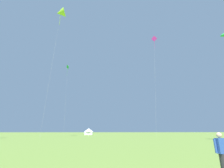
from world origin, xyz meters
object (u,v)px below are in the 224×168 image
kite_lime_delta (61,13)px  festival_tent_center (89,131)px  kite_green_diamond (68,69)px  person_spectator (223,155)px  kite_magenta_diamond (154,41)px

kite_lime_delta → festival_tent_center: bearing=76.2°
kite_green_diamond → festival_tent_center: 29.11m
kite_green_diamond → person_spectator: 63.26m
kite_green_diamond → kite_lime_delta: size_ratio=0.71×
kite_lime_delta → person_spectator: bearing=-62.8°
kite_magenta_diamond → festival_tent_center: bearing=131.8°
kite_green_diamond → kite_lime_delta: (0.76, -18.64, 11.65)m
person_spectator → festival_tent_center: bearing=98.9°
kite_lime_delta → person_spectator: kite_lime_delta is taller
kite_lime_delta → festival_tent_center: (7.82, 31.92, -36.09)m
person_spectator → festival_tent_center: size_ratio=0.40×
kite_lime_delta → person_spectator: 54.78m
kite_magenta_diamond → kite_lime_delta: size_ratio=0.86×
kite_lime_delta → festival_tent_center: kite_lime_delta is taller
kite_green_diamond → person_spectator: kite_green_diamond is taller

